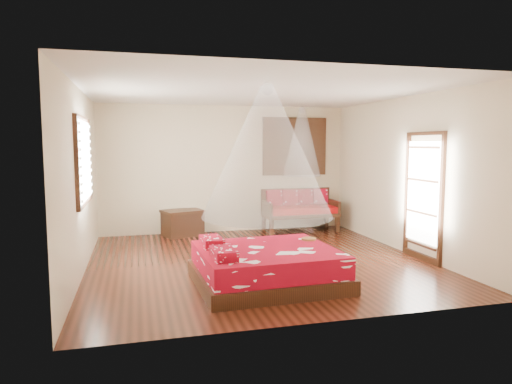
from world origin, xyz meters
TOP-DOWN VIEW (x-y plane):
  - room at (0.00, 0.00)m, footprint 5.54×5.54m
  - bed at (-0.22, -1.23)m, footprint 2.03×1.85m
  - daybed at (1.60, 2.38)m, footprint 1.65×0.74m
  - storage_chest at (-1.02, 2.45)m, footprint 0.96×0.83m
  - shutter_panel at (1.60, 2.72)m, footprint 1.52×0.06m
  - window_left at (-2.71, 0.20)m, footprint 0.10×1.74m
  - glazed_door at (2.72, -0.60)m, footprint 0.08×1.02m
  - wine_tray at (0.58, -0.84)m, footprint 0.22×0.22m
  - mosquito_net_main at (-0.20, -1.23)m, footprint 1.82×1.82m
  - mosquito_net_daybed at (1.60, 2.25)m, footprint 0.83×0.83m

SIDE VIEW (x-z plane):
  - bed at x=-0.22m, z-range -0.06..0.57m
  - storage_chest at x=-1.02m, z-range 0.00..0.56m
  - daybed at x=1.60m, z-range 0.05..0.99m
  - wine_tray at x=0.58m, z-range 0.46..0.64m
  - glazed_door at x=2.72m, z-range -0.01..2.15m
  - room at x=0.00m, z-range -0.02..2.82m
  - window_left at x=-2.71m, z-range 1.03..2.37m
  - mosquito_net_main at x=-0.20m, z-range 0.95..2.75m
  - shutter_panel at x=1.60m, z-range 1.24..2.56m
  - mosquito_net_daybed at x=1.60m, z-range 1.25..2.75m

